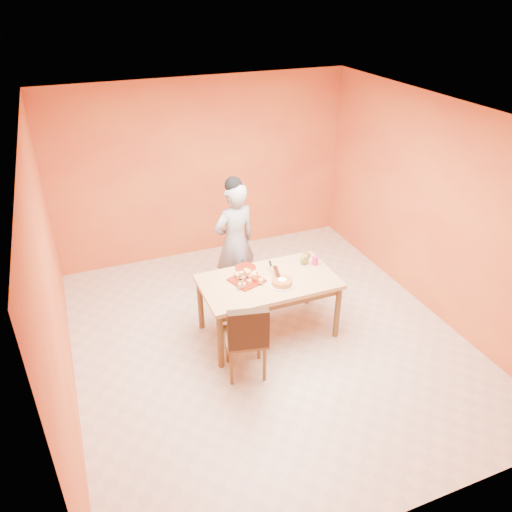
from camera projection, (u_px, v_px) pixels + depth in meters
name	position (u px, v px, depth m)	size (l,w,h in m)	color
floor	(268.00, 339.00, 6.11)	(5.00, 5.00, 0.00)	beige
ceiling	(271.00, 118.00, 4.78)	(5.00, 5.00, 0.00)	white
wall_back	(204.00, 170.00, 7.46)	(4.50, 4.50, 0.00)	orange
wall_left	(51.00, 283.00, 4.71)	(5.00, 5.00, 0.00)	orange
wall_right	(436.00, 210.00, 6.17)	(5.00, 5.00, 0.00)	orange
dining_table	(268.00, 287.00, 5.92)	(1.60, 0.90, 0.76)	tan
dining_chair	(246.00, 336.00, 5.36)	(0.54, 0.61, 0.97)	brown
pastry_pile	(247.00, 276.00, 5.82)	(0.30, 0.30, 0.10)	#EA9F63
person	(235.00, 242.00, 6.55)	(0.61, 0.40, 1.66)	gray
pastry_platter	(247.00, 280.00, 5.85)	(0.34, 0.34, 0.02)	maroon
red_dinner_plate	(246.00, 268.00, 6.10)	(0.25, 0.25, 0.02)	maroon
white_cake_plate	(282.00, 284.00, 5.78)	(0.30, 0.30, 0.01)	silver
sponge_cake	(282.00, 282.00, 5.76)	(0.25, 0.25, 0.06)	#C18631
cake_server	(277.00, 272.00, 5.89)	(0.05, 0.27, 0.01)	silver
egg_ornament	(304.00, 259.00, 6.16)	(0.11, 0.09, 0.14)	olive
magenta_glass	(315.00, 260.00, 6.17)	(0.07, 0.07, 0.11)	#D01F69
checker_tin	(307.00, 255.00, 6.37)	(0.10, 0.10, 0.03)	#391E0F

